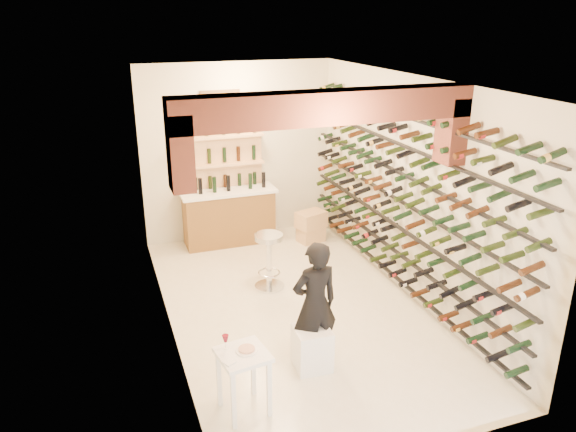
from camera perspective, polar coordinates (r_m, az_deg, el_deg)
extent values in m
plane|color=beige|center=(8.05, 0.73, -9.42)|extent=(6.00, 6.00, 0.00)
cube|color=beige|center=(10.14, -5.15, 6.60)|extent=(3.50, 0.02, 3.20)
cube|color=beige|center=(4.93, 13.14, -9.34)|extent=(3.50, 0.02, 3.20)
cube|color=beige|center=(7.01, -12.76, -0.17)|extent=(0.02, 6.00, 3.20)
cube|color=beige|center=(8.14, 12.43, 2.73)|extent=(0.02, 6.00, 3.20)
cube|color=#A16039|center=(7.03, 0.84, 13.84)|extent=(3.50, 6.00, 0.02)
cube|color=brown|center=(6.14, 4.15, 11.15)|extent=(3.50, 0.35, 0.36)
cube|color=brown|center=(5.77, -11.07, 6.47)|extent=(0.24, 0.35, 0.80)
cube|color=brown|center=(7.01, 16.51, 8.45)|extent=(0.24, 0.35, 0.80)
cube|color=black|center=(8.55, 10.83, -6.02)|extent=(0.06, 5.70, 0.03)
cube|color=black|center=(8.39, 11.01, -3.57)|extent=(0.06, 5.70, 0.03)
cube|color=black|center=(8.23, 11.20, -1.03)|extent=(0.06, 5.70, 0.03)
cube|color=black|center=(8.10, 11.39, 1.61)|extent=(0.06, 5.70, 0.03)
cube|color=black|center=(7.98, 11.58, 4.33)|extent=(0.06, 5.70, 0.03)
cube|color=black|center=(7.89, 11.79, 7.12)|extent=(0.06, 5.70, 0.03)
cube|color=black|center=(7.81, 12.00, 9.98)|extent=(0.06, 5.70, 0.03)
cube|color=brown|center=(10.08, -6.09, -0.19)|extent=(1.60, 0.55, 0.96)
cube|color=white|center=(9.91, -6.20, 2.54)|extent=(1.70, 0.62, 0.05)
cube|color=#E1B17E|center=(10.16, -6.57, 3.06)|extent=(1.40, 0.10, 2.00)
cube|color=#E1B17E|center=(10.24, -6.32, -0.04)|extent=(1.40, 0.28, 0.04)
cube|color=#E1B17E|center=(10.08, -6.42, 2.63)|extent=(1.40, 0.28, 0.04)
cube|color=#E1B17E|center=(9.94, -6.54, 5.37)|extent=(1.40, 0.28, 0.04)
cube|color=#E1B17E|center=(9.83, -6.65, 8.19)|extent=(1.40, 0.28, 0.04)
cube|color=brown|center=(9.88, -6.98, 11.19)|extent=(0.70, 0.04, 0.55)
cube|color=#99998C|center=(9.86, -6.94, 11.17)|extent=(0.60, 0.01, 0.45)
cube|color=white|center=(5.85, -4.68, -14.07)|extent=(0.56, 0.56, 0.05)
cube|color=white|center=(5.86, -5.64, -18.44)|extent=(0.05, 0.05, 0.67)
cube|color=white|center=(5.98, -1.94, -17.39)|extent=(0.05, 0.05, 0.67)
cube|color=white|center=(6.16, -7.13, -16.33)|extent=(0.05, 0.05, 0.67)
cube|color=white|center=(6.27, -3.61, -15.40)|extent=(0.05, 0.05, 0.67)
cylinder|color=white|center=(5.86, -4.28, -13.64)|extent=(0.23, 0.23, 0.01)
cylinder|color=#BF7266|center=(5.85, -4.29, -13.51)|extent=(0.17, 0.17, 0.02)
cube|color=white|center=(5.71, -6.10, -14.72)|extent=(0.15, 0.15, 0.01)
cylinder|color=white|center=(5.93, -6.43, -13.35)|extent=(0.07, 0.07, 0.00)
cylinder|color=white|center=(5.90, -6.45, -12.98)|extent=(0.01, 0.01, 0.09)
cone|color=#560716|center=(5.87, -6.47, -12.44)|extent=(0.07, 0.07, 0.08)
cube|color=white|center=(6.73, 2.49, -13.43)|extent=(0.43, 0.43, 0.52)
imported|color=black|center=(6.54, 2.79, -9.08)|extent=(0.60, 0.42, 1.57)
cylinder|color=silver|center=(8.59, -1.94, -7.25)|extent=(0.45, 0.45, 0.03)
cylinder|color=silver|center=(8.42, -1.97, -4.82)|extent=(0.09, 0.09, 0.79)
cylinder|color=silver|center=(8.25, -2.01, -2.17)|extent=(0.43, 0.43, 0.08)
torus|color=silver|center=(8.49, -1.96, -5.86)|extent=(0.35, 0.35, 0.03)
cube|color=tan|center=(10.21, 2.38, -1.89)|extent=(0.52, 0.42, 0.28)
cube|color=tan|center=(10.10, 2.40, -0.37)|extent=(0.60, 0.50, 0.30)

